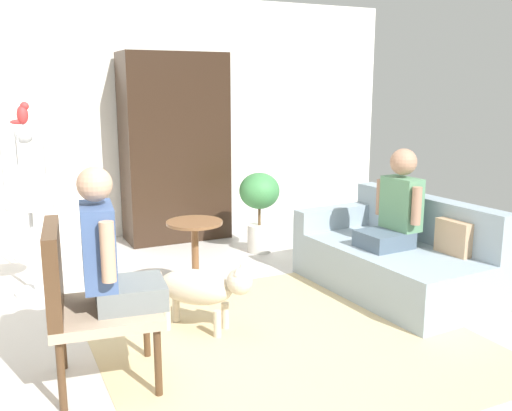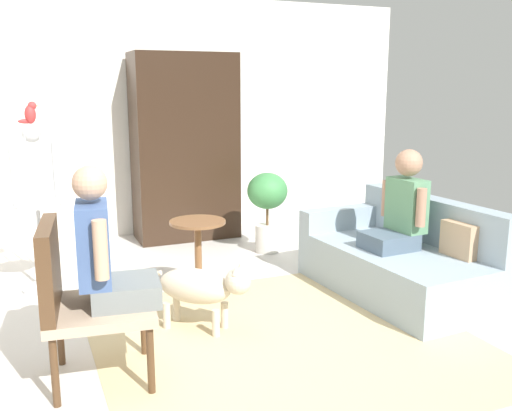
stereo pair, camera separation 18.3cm
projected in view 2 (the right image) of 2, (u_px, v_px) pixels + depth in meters
The scene contains 13 objects.
ground_plane at pixel (262, 340), 4.01m from camera, with size 7.87×7.87×0.00m, color beige.
back_wall at pixel (151, 117), 6.74m from camera, with size 6.57×0.12×2.78m, color silver.
area_rug at pixel (285, 339), 4.02m from camera, with size 2.57×2.51×0.01m, color #C6B284.
couch at pixel (400, 260), 4.92m from camera, with size 1.06×1.76×0.80m.
armchair at pixel (76, 292), 3.35m from camera, with size 0.70×0.69×0.99m.
person_on_couch at pixel (401, 209), 4.78m from camera, with size 0.50×0.51×0.83m.
person_on_armchair at pixel (104, 252), 3.34m from camera, with size 0.51×0.53×0.84m.
round_end_table at pixel (198, 249), 4.76m from camera, with size 0.47×0.47×0.67m.
dog at pixel (201, 287), 4.13m from camera, with size 0.69×0.65×0.53m.
bird_cage_stand at pixel (38, 210), 4.86m from camera, with size 0.39×0.39×1.45m.
parrot at pixel (30, 113), 4.70m from camera, with size 0.17×0.10×0.18m.
potted_plant at pixel (267, 201), 6.04m from camera, with size 0.43×0.43×0.86m.
armoire_cabinet at pixel (185, 148), 6.54m from camera, with size 1.17×0.56×2.12m, color black.
Camera 2 is at (-1.48, -3.42, 1.76)m, focal length 39.94 mm.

